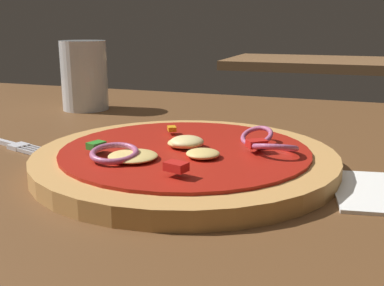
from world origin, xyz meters
TOP-DOWN VIEW (x-y plane):
  - dining_table at (0.00, 0.00)m, footprint 1.31×1.00m
  - pizza at (0.05, 0.03)m, footprint 0.29×0.29m
  - fork at (-0.19, 0.05)m, footprint 0.16×0.06m
  - beer_glass at (-0.22, 0.27)m, footprint 0.07×0.07m
  - background_table at (0.12, 1.49)m, footprint 0.81×0.44m

SIDE VIEW (x-z plane):
  - dining_table at x=0.00m, z-range 0.00..0.03m
  - background_table at x=0.12m, z-range 0.00..0.03m
  - fork at x=-0.19m, z-range 0.03..0.04m
  - pizza at x=0.05m, z-range 0.03..0.06m
  - beer_glass at x=-0.22m, z-range 0.03..0.14m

